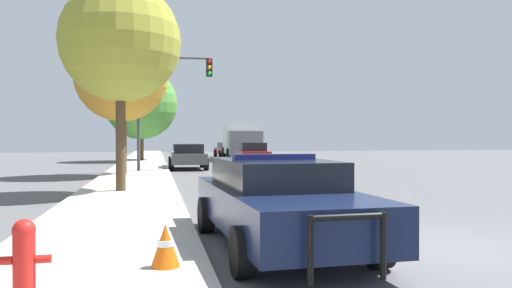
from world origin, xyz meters
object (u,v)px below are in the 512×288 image
car_background_oncoming (253,153)px  tree_sidewalk_mid (121,76)px  fire_hydrant (24,257)px  traffic_light (167,89)px  car_background_distant (227,149)px  police_car (278,200)px  box_truck (241,140)px  traffic_cone (165,245)px  tree_sidewalk_near (120,42)px  car_background_midblock (188,156)px  tree_sidewalk_far (141,104)px

car_background_oncoming → tree_sidewalk_mid: size_ratio=0.63×
fire_hydrant → traffic_light: bearing=84.6°
car_background_oncoming → car_background_distant: bearing=-86.3°
police_car → tree_sidewalk_mid: tree_sidewalk_mid is taller
car_background_distant → box_truck: box_truck is taller
police_car → tree_sidewalk_mid: 16.10m
police_car → traffic_light: size_ratio=0.90×
fire_hydrant → traffic_light: traffic_light is taller
traffic_light → traffic_cone: (-0.47, -18.85, -3.74)m
box_truck → traffic_cone: 33.21m
car_background_distant → tree_sidewalk_mid: size_ratio=0.62×
box_truck → tree_sidewalk_mid: 18.03m
car_background_distant → tree_sidewalk_near: (-7.34, -28.47, 3.92)m
car_background_midblock → tree_sidewalk_near: 12.94m
tree_sidewalk_mid → tree_sidewalk_far: size_ratio=0.97×
traffic_light → car_background_midblock: 4.39m
car_background_oncoming → fire_hydrant: bearing=78.9°
box_truck → tree_sidewalk_near: bearing=75.5°
box_truck → traffic_cone: bearing=82.5°
fire_hydrant → car_background_midblock: (3.04, 22.36, 0.18)m
tree_sidewalk_near → tree_sidewalk_mid: tree_sidewalk_mid is taller
police_car → traffic_cone: police_car is taller
traffic_light → tree_sidewalk_mid: size_ratio=0.89×
police_car → traffic_cone: (-1.78, -1.41, -0.34)m
car_background_midblock → tree_sidewalk_far: size_ratio=0.62×
fire_hydrant → tree_sidewalk_far: 32.01m
tree_sidewalk_far → tree_sidewalk_mid: bearing=-92.0°
car_background_midblock → traffic_cone: (-1.65, -21.35, -0.33)m
fire_hydrant → box_truck: box_truck is taller
police_car → traffic_light: traffic_light is taller
car_background_distant → car_background_midblock: bearing=-108.9°
car_background_distant → tree_sidewalk_mid: 22.80m
fire_hydrant → tree_sidewalk_far: bearing=89.5°
fire_hydrant → tree_sidewalk_far: size_ratio=0.12×
car_background_midblock → tree_sidewalk_near: tree_sidewalk_near is taller
car_background_midblock → tree_sidewalk_near: bearing=-102.5°
police_car → fire_hydrant: bearing=34.6°
traffic_light → tree_sidewalk_far: (-1.56, 11.94, 0.06)m
box_truck → tree_sidewalk_near: tree_sidewalk_near is taller
car_background_oncoming → tree_sidewalk_mid: (-7.50, -7.62, 3.74)m
traffic_light → tree_sidewalk_near: (-1.61, -9.52, 0.48)m
car_background_oncoming → car_background_distant: car_background_oncoming is taller
police_car → box_truck: (4.73, 31.14, 0.84)m
tree_sidewalk_far → fire_hydrant: bearing=-90.5°
car_background_distant → car_background_midblock: car_background_midblock is taller
tree_sidewalk_near → car_background_midblock: bearing=77.0°
car_background_oncoming → tree_sidewalk_far: tree_sidewalk_far is taller
car_background_oncoming → car_background_distant: (0.29, 13.47, -0.05)m
fire_hydrant → traffic_light: (1.86, 19.86, 3.59)m
tree_sidewalk_near → tree_sidewalk_mid: (-0.45, 7.38, -0.13)m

